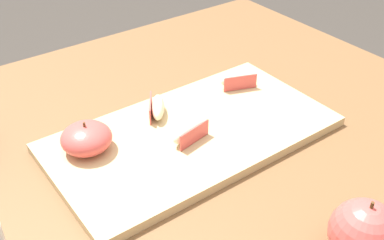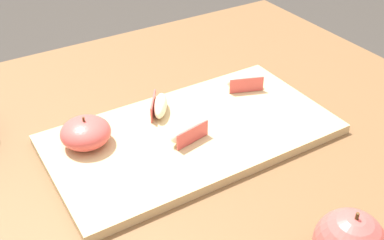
% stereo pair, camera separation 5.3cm
% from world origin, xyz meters
% --- Properties ---
extents(dining_table, '(1.14, 0.87, 0.74)m').
position_xyz_m(dining_table, '(0.00, 0.00, 0.63)').
color(dining_table, brown).
rests_on(dining_table, ground_plane).
extents(cutting_board, '(0.46, 0.24, 0.02)m').
position_xyz_m(cutting_board, '(0.08, 0.00, 0.75)').
color(cutting_board, tan).
rests_on(cutting_board, dining_table).
extents(apple_half_skin_up, '(0.08, 0.08, 0.05)m').
position_xyz_m(apple_half_skin_up, '(-0.08, 0.05, 0.78)').
color(apple_half_skin_up, '#D14C47').
rests_on(apple_half_skin_up, cutting_board).
extents(apple_wedge_right, '(0.06, 0.07, 0.03)m').
position_xyz_m(apple_wedge_right, '(0.06, 0.07, 0.77)').
color(apple_wedge_right, beige).
rests_on(apple_wedge_right, cutting_board).
extents(apple_wedge_front, '(0.07, 0.04, 0.03)m').
position_xyz_m(apple_wedge_front, '(0.06, -0.02, 0.77)').
color(apple_wedge_front, beige).
rests_on(apple_wedge_front, cutting_board).
extents(apple_wedge_near_knife, '(0.07, 0.04, 0.03)m').
position_xyz_m(apple_wedge_near_knife, '(0.23, 0.06, 0.77)').
color(apple_wedge_near_knife, beige).
rests_on(apple_wedge_near_knife, cutting_board).
extents(whole_apple_pink_lady, '(0.08, 0.08, 0.09)m').
position_xyz_m(whole_apple_pink_lady, '(0.10, -0.31, 0.78)').
color(whole_apple_pink_lady, '#D14C47').
rests_on(whole_apple_pink_lady, dining_table).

